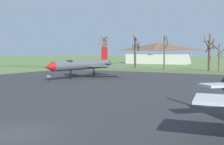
# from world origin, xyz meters

# --- Properties ---
(ground_plane) EXTENTS (600.00, 600.00, 0.00)m
(ground_plane) POSITION_xyz_m (0.00, 0.00, 0.00)
(ground_plane) COLOR #607F42
(asphalt_apron) EXTENTS (70.31, 60.63, 0.05)m
(asphalt_apron) POSITION_xyz_m (0.00, 18.19, 0.03)
(asphalt_apron) COLOR #333335
(asphalt_apron) RESTS_ON ground
(grass_verge_strip) EXTENTS (130.31, 12.00, 0.06)m
(grass_verge_strip) POSITION_xyz_m (0.00, 54.50, 0.03)
(grass_verge_strip) COLOR #546C3C
(grass_verge_strip) RESTS_ON ground
(jet_fighter_front_right) EXTENTS (13.96, 16.70, 5.63)m
(jet_fighter_front_right) POSITION_xyz_m (-16.28, 29.41, 2.38)
(jet_fighter_front_right) COLOR #565B60
(jet_fighter_front_right) RESTS_ON ground
(info_placard_front_right) EXTENTS (0.62, 0.20, 1.02)m
(info_placard_front_right) POSITION_xyz_m (-17.13, 21.71, 0.65)
(info_placard_front_right) COLOR black
(info_placard_front_right) RESTS_ON ground
(bare_tree_far_left) EXTENTS (2.52, 2.50, 9.49)m
(bare_tree_far_left) POSITION_xyz_m (-29.25, 58.86, 5.12)
(bare_tree_far_left) COLOR brown
(bare_tree_far_left) RESTS_ON ground
(bare_tree_left_of_center) EXTENTS (2.54, 2.74, 9.67)m
(bare_tree_left_of_center) POSITION_xyz_m (-21.32, 63.68, 4.86)
(bare_tree_left_of_center) COLOR #42382D
(bare_tree_left_of_center) RESTS_ON ground
(bare_tree_center) EXTENTS (2.40, 2.40, 8.81)m
(bare_tree_center) POSITION_xyz_m (-11.00, 59.04, 4.76)
(bare_tree_center) COLOR brown
(bare_tree_center) RESTS_ON ground
(bare_tree_right_of_center) EXTENTS (2.57, 2.73, 7.91)m
(bare_tree_right_of_center) POSITION_xyz_m (-0.16, 60.76, 4.40)
(bare_tree_right_of_center) COLOR brown
(bare_tree_right_of_center) RESTS_ON ground
(bare_tree_far_right) EXTENTS (3.60, 3.10, 8.99)m
(bare_tree_far_right) POSITION_xyz_m (0.20, 59.70, 4.92)
(bare_tree_far_right) COLOR brown
(bare_tree_far_right) RESTS_ON ground
(bare_tree_backdrop_extra) EXTENTS (2.14, 2.56, 6.60)m
(bare_tree_backdrop_extra) POSITION_xyz_m (2.52, 58.82, 3.50)
(bare_tree_backdrop_extra) COLOR brown
(bare_tree_backdrop_extra) RESTS_ON ground
(visitor_building) EXTENTS (26.10, 10.33, 8.41)m
(visitor_building) POSITION_xyz_m (-25.70, 95.78, 4.23)
(visitor_building) COLOR beige
(visitor_building) RESTS_ON ground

